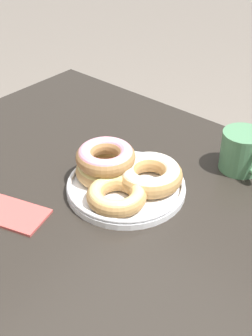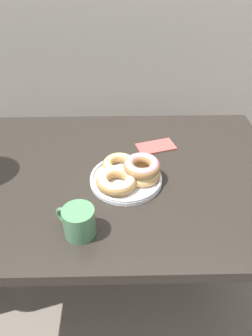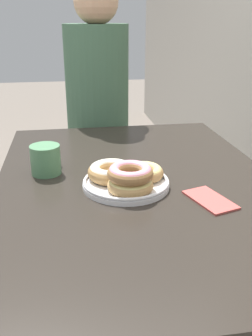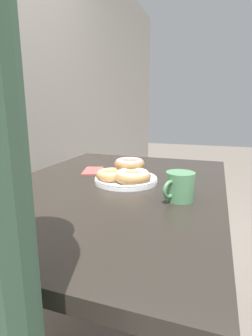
{
  "view_description": "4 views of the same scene",
  "coord_description": "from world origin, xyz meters",
  "px_view_note": "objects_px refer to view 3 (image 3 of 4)",
  "views": [
    {
      "loc": [
        -0.48,
        0.81,
        1.39
      ],
      "look_at": [
        0.04,
        0.2,
        0.83
      ],
      "focal_mm": 50.0,
      "sensor_mm": 36.0,
      "label": 1
    },
    {
      "loc": [
        0.02,
        -0.7,
        1.53
      ],
      "look_at": [
        0.04,
        0.2,
        0.83
      ],
      "focal_mm": 35.0,
      "sensor_mm": 36.0,
      "label": 2
    },
    {
      "loc": [
        1.04,
        0.04,
        1.24
      ],
      "look_at": [
        0.04,
        0.2,
        0.83
      ],
      "focal_mm": 40.0,
      "sensor_mm": 36.0,
      "label": 3
    },
    {
      "loc": [
        -0.94,
        -0.14,
        1.07
      ],
      "look_at": [
        0.04,
        0.2,
        0.83
      ],
      "focal_mm": 28.0,
      "sensor_mm": 36.0,
      "label": 4
    }
  ],
  "objects_px": {
    "napkin": "(210,200)",
    "donut_plate": "(126,177)",
    "dining_table": "(138,202)",
    "coffee_mug": "(46,159)",
    "person_figure": "(98,125)"
  },
  "relations": [
    {
      "from": "dining_table",
      "to": "napkin",
      "type": "relative_size",
      "value": 7.28
    },
    {
      "from": "napkin",
      "to": "donut_plate",
      "type": "bearing_deg",
      "value": -119.46
    },
    {
      "from": "donut_plate",
      "to": "person_figure",
      "type": "bearing_deg",
      "value": -179.29
    },
    {
      "from": "coffee_mug",
      "to": "dining_table",
      "type": "bearing_deg",
      "value": 69.96
    },
    {
      "from": "donut_plate",
      "to": "napkin",
      "type": "height_order",
      "value": "donut_plate"
    },
    {
      "from": "person_figure",
      "to": "napkin",
      "type": "distance_m",
      "value": 1.0
    },
    {
      "from": "dining_table",
      "to": "person_figure",
      "type": "height_order",
      "value": "person_figure"
    },
    {
      "from": "dining_table",
      "to": "coffee_mug",
      "type": "distance_m",
      "value": 0.32
    },
    {
      "from": "dining_table",
      "to": "donut_plate",
      "type": "distance_m",
      "value": 0.13
    },
    {
      "from": "dining_table",
      "to": "person_figure",
      "type": "relative_size",
      "value": 0.89
    },
    {
      "from": "donut_plate",
      "to": "coffee_mug",
      "type": "distance_m",
      "value": 0.28
    },
    {
      "from": "coffee_mug",
      "to": "person_figure",
      "type": "relative_size",
      "value": 0.09
    },
    {
      "from": "donut_plate",
      "to": "napkin",
      "type": "bearing_deg",
      "value": 60.54
    },
    {
      "from": "donut_plate",
      "to": "coffee_mug",
      "type": "relative_size",
      "value": 2.28
    },
    {
      "from": "coffee_mug",
      "to": "napkin",
      "type": "relative_size",
      "value": 0.72
    }
  ]
}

